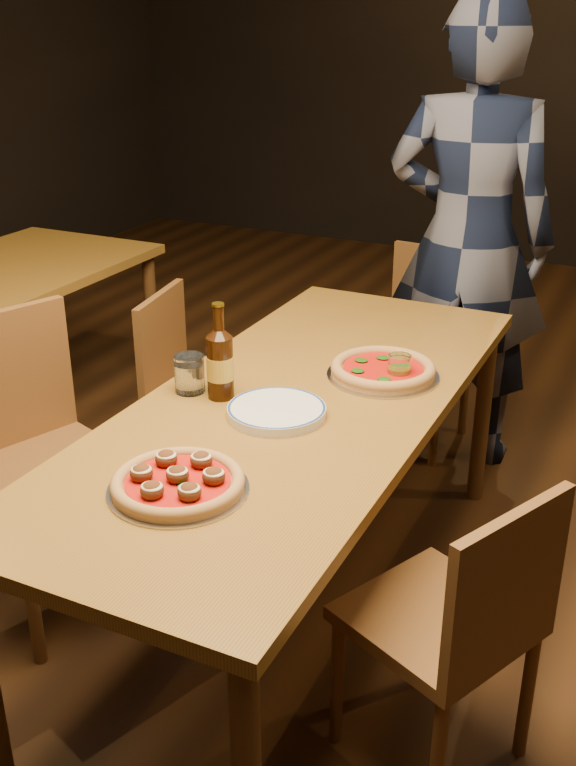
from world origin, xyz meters
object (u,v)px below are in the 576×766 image
at_px(pizza_meatball, 178,482).
at_px(beer_bottle, 220,365).
at_px(diner, 469,241).
at_px(chair_main_sw, 209,395).
at_px(chair_main_e, 437,616).
at_px(table_main, 296,422).
at_px(chair_main_nw, 47,469).
at_px(water_glass, 190,374).
at_px(amber_glass, 399,369).
at_px(plate_stack, 277,411).
at_px(chair_end, 416,348).
at_px(pizza_margherita, 383,370).

bearing_deg(pizza_meatball, beer_bottle, 108.95).
bearing_deg(diner, chair_main_sw, 42.10).
bearing_deg(chair_main_sw, chair_main_e, -136.37).
height_order(table_main, chair_main_nw, chair_main_nw).
bearing_deg(beer_bottle, diner, 76.23).
distance_m(table_main, water_glass, 0.34).
bearing_deg(chair_main_sw, chair_main_nw, 163.98).
xyz_separation_m(table_main, beer_bottle, (-0.20, -0.08, 0.17)).
height_order(amber_glass, diner, diner).
relative_size(plate_stack, water_glass, 2.46).
distance_m(amber_glass, diner, 1.07).
height_order(chair_main_nw, chair_main_sw, chair_main_nw).
distance_m(chair_main_nw, chair_main_e, 1.25).
xyz_separation_m(pizza_meatball, plate_stack, (0.03, 0.45, -0.01)).
bearing_deg(diner, chair_main_e, 99.63).
height_order(table_main, chair_end, chair_end).
bearing_deg(pizza_margherita, chair_main_nw, -147.96).
xyz_separation_m(beer_bottle, diner, (0.34, 1.39, 0.08)).
bearing_deg(beer_bottle, plate_stack, -11.47).
bearing_deg(chair_end, plate_stack, -82.79).
distance_m(plate_stack, diner, 1.44).
xyz_separation_m(pizza_margherita, amber_glass, (0.06, -0.02, 0.02)).
relative_size(chair_main_sw, pizza_meatball, 2.58).
relative_size(chair_main_e, pizza_meatball, 2.56).
height_order(chair_main_e, diner, diner).
height_order(chair_end, amber_glass, chair_end).
xyz_separation_m(chair_end, diner, (0.19, -0.00, 0.49)).
height_order(chair_main_sw, pizza_margherita, chair_main_sw).
distance_m(chair_end, water_glass, 1.46).
bearing_deg(pizza_margherita, amber_glass, -18.45).
bearing_deg(table_main, diner, 83.83).
bearing_deg(chair_end, amber_glass, -70.33).
relative_size(beer_bottle, amber_glass, 3.22).
bearing_deg(table_main, pizza_meatball, -92.96).
height_order(pizza_meatball, water_glass, water_glass).
bearing_deg(amber_glass, table_main, -132.76).
xyz_separation_m(water_glass, diner, (0.44, 1.39, 0.12)).
relative_size(pizza_margherita, amber_glass, 3.97).
height_order(plate_stack, beer_bottle, beer_bottle).
relative_size(chair_end, diner, 0.47).
xyz_separation_m(table_main, water_glass, (-0.30, -0.08, 0.13)).
bearing_deg(amber_glass, chair_main_sw, 161.45).
xyz_separation_m(plate_stack, amber_glass, (0.23, 0.36, 0.03)).
relative_size(chair_main_sw, diner, 0.46).
bearing_deg(diner, water_glass, 68.27).
xyz_separation_m(chair_main_e, pizza_meatball, (-0.57, -0.23, 0.35)).
height_order(pizza_meatball, pizza_margherita, pizza_meatball).
relative_size(pizza_margherita, plate_stack, 1.25).
xyz_separation_m(chair_main_e, chair_end, (-0.59, 1.65, 0.02)).
relative_size(pizza_meatball, beer_bottle, 1.20).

